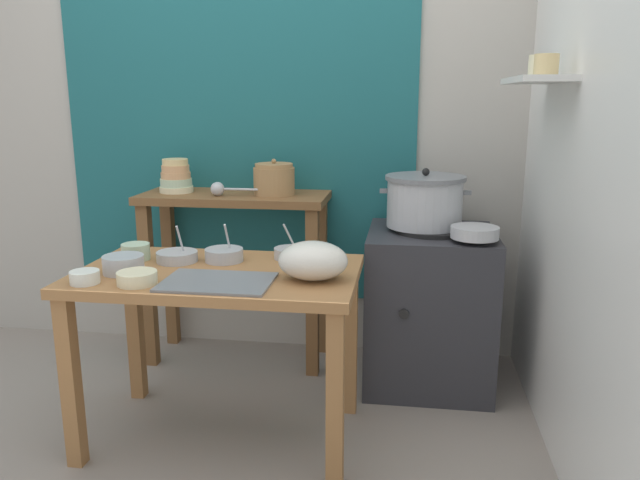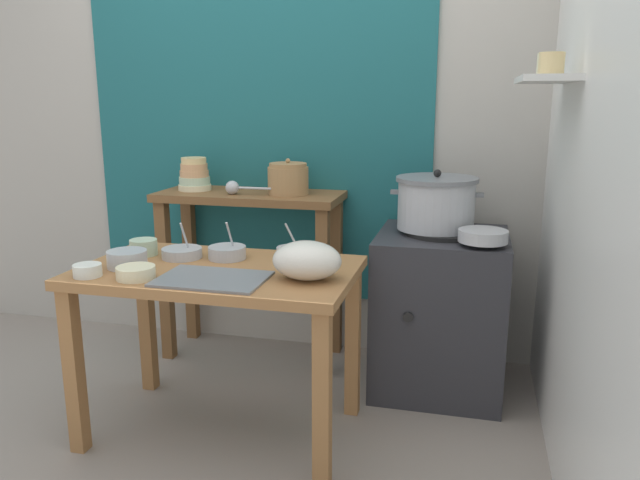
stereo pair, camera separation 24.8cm
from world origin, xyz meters
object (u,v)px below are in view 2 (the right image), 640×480
prep_bowl_0 (87,270)px  serving_tray (212,279)px  wide_pan (483,236)px  prep_bowl_4 (144,247)px  prep_bowl_2 (127,258)px  bowl_stack_enamel (194,176)px  prep_bowl_6 (227,252)px  stove_block (440,311)px  clay_pot (288,179)px  ladle (234,188)px  plastic_bag (307,260)px  prep_bowl_3 (317,258)px  steamer_pot (436,203)px  prep_bowl_7 (136,272)px  back_shelf_table (251,234)px  prep_bowl_1 (293,252)px  prep_bowl_5 (182,252)px  prep_table (219,294)px

prep_bowl_0 → serving_tray: bearing=8.3°
wide_pan → prep_bowl_4: wide_pan is taller
prep_bowl_2 → prep_bowl_4: 0.20m
bowl_stack_enamel → prep_bowl_6: size_ratio=1.04×
stove_block → prep_bowl_6: 1.07m
stove_block → bowl_stack_enamel: bowl_stack_enamel is taller
clay_pot → ladle: clay_pot is taller
plastic_bag → prep_bowl_4: (-0.78, 0.18, -0.04)m
ladle → plastic_bag: 0.99m
clay_pot → serving_tray: size_ratio=0.52×
prep_bowl_2 → serving_tray: bearing=-11.6°
prep_bowl_0 → prep_bowl_3: bearing=24.7°
steamer_pot → prep_bowl_7: 1.39m
stove_block → serving_tray: (-0.80, -0.82, 0.34)m
back_shelf_table → clay_pot: 0.37m
wide_pan → prep_bowl_3: bearing=-153.4°
clay_pot → prep_bowl_1: (0.19, -0.56, -0.23)m
prep_bowl_5 → prep_bowl_4: bearing=178.3°
stove_block → prep_bowl_2: prep_bowl_2 is taller
prep_table → prep_bowl_6: size_ratio=6.60×
prep_bowl_0 → steamer_pot: bearing=36.4°
stove_block → prep_bowl_2: bearing=-148.3°
prep_bowl_0 → prep_bowl_1: (0.68, 0.46, -0.00)m
ladle → prep_bowl_4: bearing=-107.1°
stove_block → prep_bowl_3: bearing=-132.1°
serving_tray → prep_bowl_5: (-0.26, 0.27, 0.02)m
prep_bowl_1 → prep_bowl_4: size_ratio=1.33×
ladle → prep_bowl_0: size_ratio=2.60×
prep_bowl_2 → ladle: bearing=79.6°
prep_bowl_4 → ladle: bearing=72.9°
serving_tray → prep_bowl_1: (0.20, 0.39, 0.02)m
bowl_stack_enamel → prep_bowl_0: bearing=-87.9°
clay_pot → prep_bowl_7: size_ratio=1.43×
back_shelf_table → prep_bowl_5: size_ratio=5.70×
prep_bowl_6 → prep_bowl_7: prep_bowl_6 is taller
prep_bowl_4 → prep_bowl_6: bearing=4.5°
prep_bowl_1 → prep_bowl_4: (-0.64, -0.11, 0.01)m
prep_table → steamer_pot: (0.81, 0.67, 0.29)m
prep_bowl_3 → back_shelf_table: bearing=129.0°
ladle → wide_pan: (1.23, -0.25, -0.13)m
clay_pot → bowl_stack_enamel: clay_pot is taller
ladle → wide_pan: 1.26m
ladle → prep_bowl_1: (0.45, -0.49, -0.19)m
back_shelf_table → prep_bowl_2: (-0.20, -0.87, 0.08)m
stove_block → prep_bowl_5: (-1.06, -0.55, 0.36)m
back_shelf_table → prep_bowl_7: 1.01m
bowl_stack_enamel → prep_bowl_1: bearing=-38.8°
bowl_stack_enamel → prep_bowl_0: 1.06m
bowl_stack_enamel → prep_bowl_2: 0.92m
bowl_stack_enamel → prep_table: bearing=-59.6°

